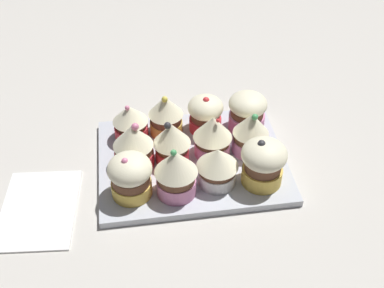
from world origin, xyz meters
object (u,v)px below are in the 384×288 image
Objects in this scene: cupcake_1 at (205,113)px; cupcake_9 at (217,165)px; baking_tray at (192,161)px; cupcake_8 at (263,162)px; napkin at (39,208)px; cupcake_4 at (251,133)px; cupcake_2 at (166,114)px; cupcake_0 at (247,111)px; cupcake_11 at (130,176)px; cupcake_3 at (130,122)px; cupcake_6 at (172,142)px; cupcake_7 at (133,147)px; cupcake_10 at (176,172)px; cupcake_5 at (213,135)px.

cupcake_1 is 12.80cm from cupcake_9.
cupcake_1 is (-3.29, -7.02, 3.95)cm from baking_tray.
napkin is (33.18, -0.08, -4.85)cm from cupcake_8.
cupcake_8 is at bearing 91.51° from cupcake_4.
cupcake_2 is at bearing -1.23° from cupcake_1.
cupcake_8 is (0.65, 12.92, 0.47)cm from cupcake_0.
cupcake_8 is at bearing 179.08° from cupcake_11.
cupcake_3 is 0.44× the size of napkin.
cupcake_11 is at bearing 87.11° from cupcake_3.
cupcake_9 is at bearing 134.50° from cupcake_3.
cupcake_0 is 7.02cm from cupcake_1.
cupcake_9 is 0.42× the size of napkin.
cupcake_6 reaches higher than cupcake_9.
cupcake_2 is 0.49× the size of napkin.
cupcake_10 is (-5.72, 6.56, 0.26)cm from cupcake_7.
cupcake_1 is 30.35cm from napkin.
cupcake_10 reaches higher than cupcake_6.
cupcake_0 is 0.87× the size of cupcake_4.
cupcake_6 is at bearing 0.82° from baking_tray.
cupcake_1 is at bearing -46.67° from cupcake_4.
cupcake_11 is (13.12, 13.26, 0.26)cm from cupcake_1.
cupcake_4 is at bearing 161.99° from cupcake_3.
napkin is (20.23, -0.50, -5.03)cm from cupcake_10.
cupcake_4 is at bearing -160.70° from cupcake_11.
cupcake_5 is (-3.38, -0.75, 4.41)cm from baking_tray.
cupcake_5 is at bearing -2.27° from cupcake_4.
cupcake_0 is 0.90× the size of cupcake_5.
cupcake_2 reaches higher than baking_tray.
cupcake_4 reaches higher than cupcake_11.
cupcake_1 is at bearing -115.32° from cupcake_10.
cupcake_7 is at bearing 2.84° from cupcake_4.
cupcake_8 is 33.53cm from napkin.
cupcake_1 is 0.86× the size of cupcake_8.
cupcake_4 reaches higher than cupcake_0.
napkin is (26.50, 0.70, -4.31)cm from cupcake_9.
baking_tray is 10.40cm from cupcake_4.
cupcake_2 is 14.14cm from cupcake_10.
baking_tray is at bearing 144.45° from cupcake_3.
cupcake_1 is 0.44× the size of napkin.
cupcake_5 is at bearing -49.46° from cupcake_8.
cupcake_3 is 0.85× the size of cupcake_8.
cupcake_2 is at bearing -174.14° from cupcake_3.
cupcake_3 is 0.91× the size of cupcake_11.
cupcake_0 is at bearing 179.45° from cupcake_3.
cupcake_7 reaches higher than cupcake_11.
cupcake_2 is at bearing -64.19° from cupcake_9.
baking_tray is at bearing -164.64° from napkin.
cupcake_8 is 19.46cm from cupcake_11.
cupcake_2 is at bearing -3.33° from cupcake_0.
cupcake_2 is 18.86cm from cupcake_8.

